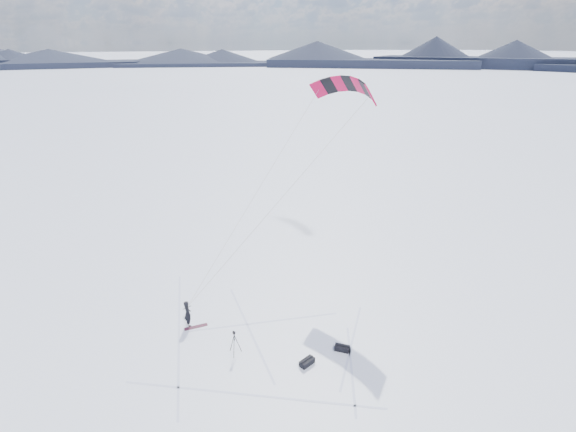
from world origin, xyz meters
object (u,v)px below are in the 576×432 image
snowboard (196,327)px  gear_bag_b (342,348)px  snowkiter (189,325)px  tripod (234,340)px  gear_bag_a (307,362)px

snowboard → gear_bag_b: gear_bag_b is taller
snowkiter → snowboard: 0.50m
tripod → gear_bag_a: 4.02m
gear_bag_a → snowboard: bearing=111.0°
snowboard → gear_bag_a: (4.51, -5.56, 0.15)m
snowboard → gear_bag_a: size_ratio=1.50×
tripod → snowkiter: bearing=116.2°
snowkiter → gear_bag_b: (7.07, -5.79, 0.16)m
tripod → gear_bag_a: bearing=-37.5°
snowboard → gear_bag_b: 8.65m
gear_bag_a → gear_bag_b: 2.23m
gear_bag_b → snowkiter: bearing=-176.8°
snowkiter → gear_bag_b: 9.14m
snowkiter → gear_bag_a: bearing=-148.7°
gear_bag_a → gear_bag_b: bearing=-14.3°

